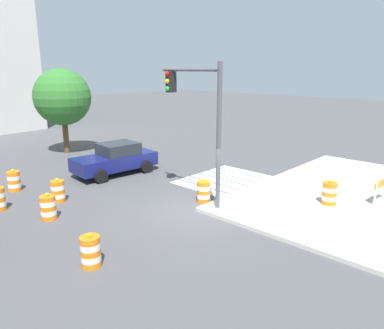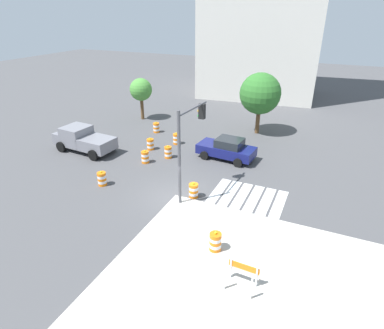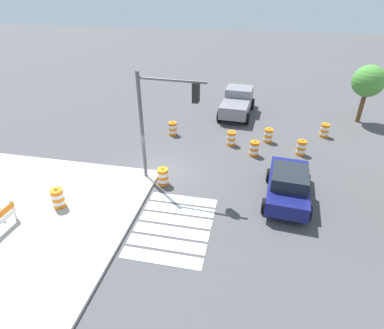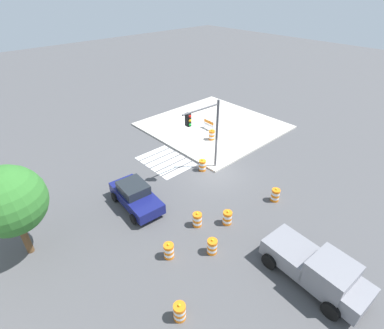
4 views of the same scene
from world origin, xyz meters
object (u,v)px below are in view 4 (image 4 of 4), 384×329
sports_car (135,195)px  traffic_barrel_lane_center (169,251)px  traffic_barrel_near_corner (227,218)px  street_tree_streetside_near (9,201)px  traffic_barrel_on_sidewalk (212,135)px  traffic_light_pole (206,127)px  construction_barricade (210,123)px  traffic_barrel_far_curb (202,165)px  traffic_barrel_crosswalk_end (212,246)px  traffic_barrel_opposite_curb (197,220)px  traffic_barrel_median_near (275,195)px  traffic_barrel_median_far (180,312)px  pickup_truck (318,270)px

sports_car → traffic_barrel_lane_center: bearing=167.4°
traffic_barrel_near_corner → street_tree_streetside_near: 11.80m
traffic_barrel_on_sidewalk → traffic_light_pole: traffic_light_pole is taller
construction_barricade → street_tree_streetside_near: bearing=102.2°
traffic_barrel_far_curb → traffic_light_pole: (-0.32, 0.08, 3.46)m
traffic_barrel_crosswalk_end → traffic_barrel_near_corner: bearing=-68.0°
street_tree_streetside_near → traffic_barrel_on_sidewalk: bearing=-82.5°
sports_car → traffic_barrel_opposite_curb: 4.47m
traffic_barrel_crosswalk_end → traffic_barrel_lane_center: size_ratio=1.00×
traffic_barrel_median_near → street_tree_streetside_near: bearing=64.0°
traffic_light_pole → traffic_barrel_median_near: bearing=-168.7°
sports_car → traffic_barrel_far_curb: bearing=-90.0°
traffic_barrel_median_near → traffic_barrel_on_sidewalk: size_ratio=1.00×
sports_car → traffic_barrel_median_near: 9.39m
traffic_barrel_near_corner → traffic_barrel_median_far: same height
traffic_barrel_lane_center → construction_barricade: (9.47, -12.85, 0.27)m
traffic_barrel_median_far → traffic_light_pole: size_ratio=0.19×
traffic_barrel_median_far → traffic_barrel_median_near: bearing=-80.0°
traffic_barrel_lane_center → traffic_barrel_far_curb: bearing=-56.4°
traffic_barrel_on_sidewalk → traffic_barrel_crosswalk_end: bearing=134.1°
traffic_barrel_crosswalk_end → traffic_light_pole: 8.59m
pickup_truck → street_tree_streetside_near: bearing=39.9°
traffic_barrel_on_sidewalk → construction_barricade: bearing=-41.3°
traffic_barrel_on_sidewalk → construction_barricade: (1.73, -1.52, 0.12)m
traffic_barrel_crosswalk_end → traffic_barrel_opposite_curb: 2.23m
traffic_barrel_near_corner → traffic_barrel_lane_center: bearing=84.1°
traffic_barrel_median_near → traffic_barrel_median_far: 10.24m
pickup_truck → traffic_barrel_median_near: bearing=-38.6°
sports_car → pickup_truck: 11.45m
traffic_barrel_near_corner → traffic_barrel_median_far: (-2.53, 6.03, 0.00)m
traffic_barrel_lane_center → traffic_barrel_on_sidewalk: 13.72m
traffic_barrel_crosswalk_end → street_tree_streetside_near: (6.89, 7.37, 3.17)m
sports_car → traffic_barrel_median_far: (-7.78, 2.86, -0.36)m
pickup_truck → traffic_barrel_lane_center: size_ratio=5.17×
traffic_light_pole → street_tree_streetside_near: traffic_light_pole is taller
traffic_barrel_near_corner → traffic_barrel_opposite_curb: bearing=52.6°
traffic_barrel_median_far → construction_barricade: bearing=-49.6°
sports_car → traffic_barrel_far_curb: size_ratio=4.35×
traffic_barrel_on_sidewalk → street_tree_streetside_near: (-2.22, 16.77, 3.02)m
traffic_barrel_lane_center → traffic_light_pole: 9.14m
traffic_barrel_far_curb → street_tree_streetside_near: (0.71, 12.69, 3.17)m
traffic_barrel_on_sidewalk → traffic_light_pole: size_ratio=0.19×
traffic_barrel_lane_center → traffic_barrel_opposite_curb: (0.69, -2.77, 0.00)m
pickup_truck → street_tree_streetside_near: 15.46m
traffic_barrel_median_far → traffic_light_pole: bearing=-50.2°
traffic_barrel_far_curb → traffic_barrel_near_corner: bearing=150.3°
traffic_barrel_near_corner → street_tree_streetside_near: size_ratio=0.19×
traffic_barrel_on_sidewalk → traffic_light_pole: bearing=128.0°
traffic_barrel_crosswalk_end → pickup_truck: bearing=-153.5°
traffic_barrel_crosswalk_end → street_tree_streetside_near: size_ratio=0.19×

